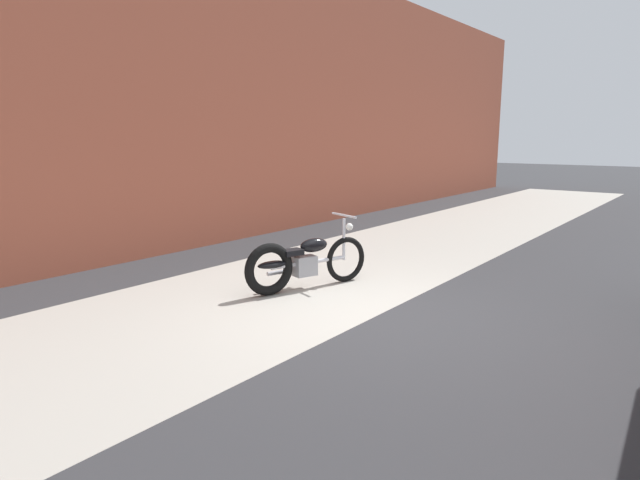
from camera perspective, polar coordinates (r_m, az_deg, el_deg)
ground_plane at (r=6.59m, az=5.62°, el=-8.19°), size 80.00×80.00×0.00m
sidewalk_slab at (r=7.61m, az=-5.69°, el=-5.55°), size 36.00×3.50×0.01m
brick_building_wall at (r=10.03m, az=-21.14°, el=15.25°), size 36.00×0.50×6.07m
motorcycle_black at (r=7.63m, az=-2.16°, el=-2.38°), size 1.93×0.87×1.03m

